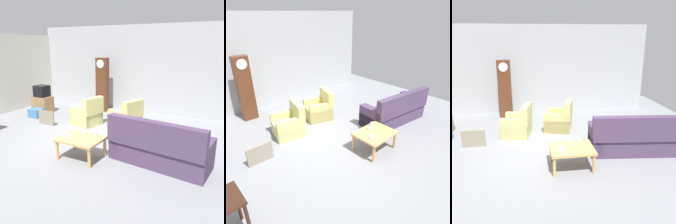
# 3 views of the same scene
# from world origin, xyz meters

# --- Properties ---
(ground_plane) EXTENTS (10.40, 10.40, 0.00)m
(ground_plane) POSITION_xyz_m (0.00, 0.00, 0.00)
(ground_plane) COLOR gray
(garage_door_wall) EXTENTS (8.40, 0.16, 3.20)m
(garage_door_wall) POSITION_xyz_m (0.00, 3.60, 1.60)
(garage_door_wall) COLOR #ADAFB5
(garage_door_wall) RESTS_ON ground_plane
(couch_floral) EXTENTS (2.19, 1.11, 1.04)m
(couch_floral) POSITION_xyz_m (2.18, -0.36, 0.36)
(couch_floral) COLOR #4C3856
(couch_floral) RESTS_ON ground_plane
(armchair_olive_near) EXTENTS (0.93, 0.91, 0.92)m
(armchair_olive_near) POSITION_xyz_m (-0.66, 1.20, 0.31)
(armchair_olive_near) COLOR #CCC67A
(armchair_olive_near) RESTS_ON ground_plane
(armchair_olive_far) EXTENTS (0.98, 0.96, 0.92)m
(armchair_olive_far) POSITION_xyz_m (0.60, 1.45, 0.31)
(armchair_olive_far) COLOR #D7C772
(armchair_olive_far) RESTS_ON ground_plane
(coffee_table_wood) EXTENTS (0.96, 0.76, 0.48)m
(coffee_table_wood) POSITION_xyz_m (0.55, -0.87, 0.41)
(coffee_table_wood) COLOR tan
(coffee_table_wood) RESTS_ON ground_plane
(grandfather_clock) EXTENTS (0.44, 0.30, 2.03)m
(grandfather_clock) POSITION_xyz_m (-1.11, 2.94, 1.02)
(grandfather_clock) COLOR #562D19
(grandfather_clock) RESTS_ON ground_plane
(framed_picture_leaning) EXTENTS (0.60, 0.05, 0.46)m
(framed_picture_leaning) POSITION_xyz_m (-1.81, 0.56, 0.23)
(framed_picture_leaning) COLOR gray
(framed_picture_leaning) RESTS_ON ground_plane
(cup_white_porcelain) EXTENTS (0.09, 0.09, 0.09)m
(cup_white_porcelain) POSITION_xyz_m (0.76, -0.60, 0.53)
(cup_white_porcelain) COLOR white
(cup_white_porcelain) RESTS_ON coffee_table_wood
(cup_blue_rimmed) EXTENTS (0.08, 0.08, 0.09)m
(cup_blue_rimmed) POSITION_xyz_m (0.53, -0.69, 0.53)
(cup_blue_rimmed) COLOR silver
(cup_blue_rimmed) RESTS_ON coffee_table_wood
(bowl_white_stacked) EXTENTS (0.14, 0.14, 0.05)m
(bowl_white_stacked) POSITION_xyz_m (0.29, -0.98, 0.51)
(bowl_white_stacked) COLOR white
(bowl_white_stacked) RESTS_ON coffee_table_wood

